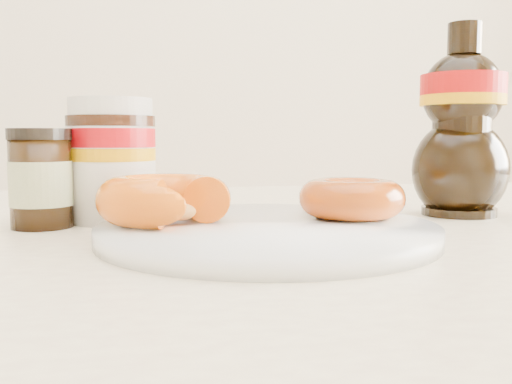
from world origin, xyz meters
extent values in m
cube|color=#F7E6CF|center=(0.00, 1.75, 1.30)|extent=(3.50, 0.10, 2.60)
cube|color=beige|center=(0.00, 0.10, 0.73)|extent=(1.40, 0.90, 0.04)
cylinder|color=white|center=(-0.01, 0.04, 0.76)|extent=(0.28, 0.28, 0.01)
torus|color=white|center=(-0.01, 0.04, 0.76)|extent=(0.28, 0.28, 0.01)
torus|color=#DC5B0C|center=(-0.09, 0.07, 0.78)|extent=(0.14, 0.14, 0.04)
torus|color=#923709|center=(0.07, 0.07, 0.78)|extent=(0.12, 0.12, 0.03)
cylinder|color=white|center=(-0.14, 0.18, 0.80)|extent=(0.09, 0.09, 0.10)
cylinder|color=maroon|center=(-0.14, 0.18, 0.83)|extent=(0.09, 0.09, 0.02)
cylinder|color=#D89905|center=(-0.14, 0.18, 0.82)|extent=(0.09, 0.09, 0.01)
cylinder|color=black|center=(-0.14, 0.18, 0.85)|extent=(0.09, 0.09, 0.01)
cylinder|color=white|center=(-0.14, 0.18, 0.86)|extent=(0.08, 0.08, 0.02)
cylinder|color=black|center=(-0.20, 0.15, 0.79)|extent=(0.06, 0.06, 0.08)
cylinder|color=beige|center=(-0.20, 0.15, 0.79)|extent=(0.06, 0.06, 0.04)
cylinder|color=black|center=(-0.20, 0.15, 0.84)|extent=(0.06, 0.06, 0.01)
camera|label=1|loc=(-0.10, -0.41, 0.83)|focal=40.00mm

